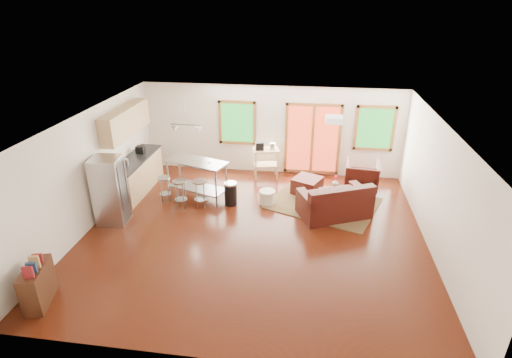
# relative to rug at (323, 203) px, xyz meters

# --- Properties ---
(floor) EXTENTS (7.50, 7.00, 0.02)m
(floor) POSITION_rel_rug_xyz_m (-1.56, -1.61, -0.02)
(floor) COLOR black
(floor) RESTS_ON ground
(ceiling) EXTENTS (7.50, 7.00, 0.02)m
(ceiling) POSITION_rel_rug_xyz_m (-1.56, -1.61, 2.60)
(ceiling) COLOR white
(ceiling) RESTS_ON ground
(back_wall) EXTENTS (7.50, 0.02, 2.60)m
(back_wall) POSITION_rel_rug_xyz_m (-1.56, 1.90, 1.29)
(back_wall) COLOR silver
(back_wall) RESTS_ON ground
(left_wall) EXTENTS (0.02, 7.00, 2.60)m
(left_wall) POSITION_rel_rug_xyz_m (-5.32, -1.61, 1.29)
(left_wall) COLOR silver
(left_wall) RESTS_ON ground
(right_wall) EXTENTS (0.02, 7.00, 2.60)m
(right_wall) POSITION_rel_rug_xyz_m (2.20, -1.61, 1.29)
(right_wall) COLOR silver
(right_wall) RESTS_ON ground
(front_wall) EXTENTS (7.50, 0.02, 2.60)m
(front_wall) POSITION_rel_rug_xyz_m (-1.56, -5.12, 1.29)
(front_wall) COLOR silver
(front_wall) RESTS_ON ground
(window_left) EXTENTS (1.10, 0.05, 1.30)m
(window_left) POSITION_rel_rug_xyz_m (-2.56, 1.85, 1.49)
(window_left) COLOR #17521B
(window_left) RESTS_ON back_wall
(french_doors) EXTENTS (1.60, 0.05, 2.10)m
(french_doors) POSITION_rel_rug_xyz_m (-0.36, 1.85, 1.09)
(french_doors) COLOR #A9301A
(french_doors) RESTS_ON back_wall
(window_right) EXTENTS (1.10, 0.05, 1.30)m
(window_right) POSITION_rel_rug_xyz_m (1.34, 1.85, 1.49)
(window_right) COLOR #17521B
(window_right) RESTS_ON back_wall
(rug) EXTENTS (3.10, 2.76, 0.03)m
(rug) POSITION_rel_rug_xyz_m (0.00, 0.00, 0.00)
(rug) COLOR #3E5833
(rug) RESTS_ON floor
(loveseat) EXTENTS (1.87, 1.52, 0.87)m
(loveseat) POSITION_rel_rug_xyz_m (0.25, -0.60, 0.33)
(loveseat) COLOR black
(loveseat) RESTS_ON floor
(coffee_table) EXTENTS (1.14, 0.92, 0.40)m
(coffee_table) POSITION_rel_rug_xyz_m (0.42, 0.03, 0.33)
(coffee_table) COLOR black
(coffee_table) RESTS_ON floor
(armchair) EXTENTS (0.95, 0.90, 0.90)m
(armchair) POSITION_rel_rug_xyz_m (1.02, 1.00, 0.43)
(armchair) COLOR black
(armchair) RESTS_ON floor
(ottoman) EXTENTS (0.89, 0.89, 0.45)m
(ottoman) POSITION_rel_rug_xyz_m (-0.44, 0.55, 0.21)
(ottoman) COLOR black
(ottoman) RESTS_ON floor
(pouf) EXTENTS (0.52, 0.52, 0.36)m
(pouf) POSITION_rel_rug_xyz_m (-1.43, -0.17, 0.17)
(pouf) COLOR silver
(pouf) RESTS_ON floor
(vase) EXTENTS (0.21, 0.21, 0.28)m
(vase) POSITION_rel_rug_xyz_m (0.28, 0.30, 0.49)
(vase) COLOR silver
(vase) RESTS_ON coffee_table
(book) EXTENTS (0.21, 0.08, 0.28)m
(book) POSITION_rel_rug_xyz_m (0.47, 0.07, 0.53)
(book) COLOR maroon
(book) RESTS_ON coffee_table
(cabinets) EXTENTS (0.64, 2.24, 2.30)m
(cabinets) POSITION_rel_rug_xyz_m (-5.05, 0.09, 0.91)
(cabinets) COLOR tan
(cabinets) RESTS_ON floor
(refrigerator) EXTENTS (0.71, 0.68, 1.61)m
(refrigerator) POSITION_rel_rug_xyz_m (-4.90, -1.56, 0.79)
(refrigerator) COLOR #B7BABC
(refrigerator) RESTS_ON floor
(island) EXTENTS (1.75, 1.14, 1.03)m
(island) POSITION_rel_rug_xyz_m (-3.30, -0.07, 0.70)
(island) COLOR #B7BABC
(island) RESTS_ON floor
(cup) EXTENTS (0.14, 0.13, 0.12)m
(cup) POSITION_rel_rug_xyz_m (-2.92, -0.15, 1.00)
(cup) COLOR white
(cup) RESTS_ON island
(bar_stool_a) EXTENTS (0.40, 0.40, 0.66)m
(bar_stool_a) POSITION_rel_rug_xyz_m (-4.07, -0.40, 0.48)
(bar_stool_a) COLOR #B7BABC
(bar_stool_a) RESTS_ON floor
(bar_stool_b) EXTENTS (0.37, 0.37, 0.73)m
(bar_stool_b) POSITION_rel_rug_xyz_m (-3.56, -0.68, 0.53)
(bar_stool_b) COLOR #B7BABC
(bar_stool_b) RESTS_ON floor
(bar_stool_c) EXTENTS (0.43, 0.43, 0.73)m
(bar_stool_c) POSITION_rel_rug_xyz_m (-3.07, -0.60, 0.53)
(bar_stool_c) COLOR #B7BABC
(bar_stool_c) RESTS_ON floor
(trash_can) EXTENTS (0.37, 0.37, 0.60)m
(trash_can) POSITION_rel_rug_xyz_m (-2.35, -0.35, 0.29)
(trash_can) COLOR black
(trash_can) RESTS_ON floor
(kitchen_cart) EXTENTS (0.82, 0.62, 1.11)m
(kitchen_cart) POSITION_rel_rug_xyz_m (-1.68, 1.41, 0.75)
(kitchen_cart) COLOR tan
(kitchen_cart) RESTS_ON floor
(bookshelf) EXTENTS (0.51, 0.86, 0.95)m
(bookshelf) POSITION_rel_rug_xyz_m (-4.91, -4.34, 0.36)
(bookshelf) COLOR black
(bookshelf) RESTS_ON floor
(ceiling_flush) EXTENTS (0.35, 0.35, 0.12)m
(ceiling_flush) POSITION_rel_rug_xyz_m (0.04, -1.01, 2.52)
(ceiling_flush) COLOR white
(ceiling_flush) RESTS_ON ceiling
(pendant_light) EXTENTS (0.80, 0.18, 0.79)m
(pendant_light) POSITION_rel_rug_xyz_m (-3.46, -0.11, 1.88)
(pendant_light) COLOR gray
(pendant_light) RESTS_ON ceiling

